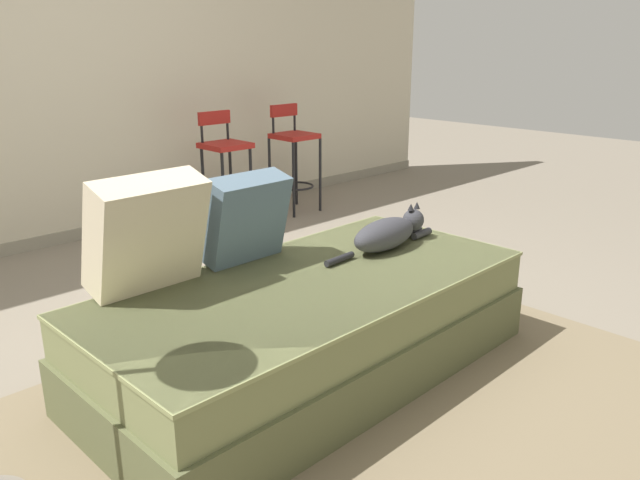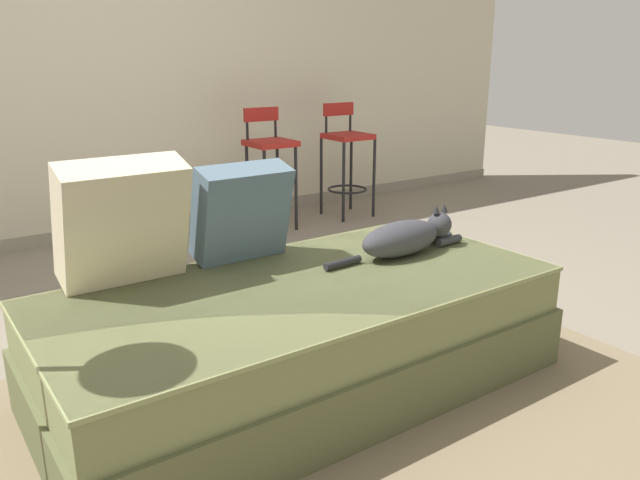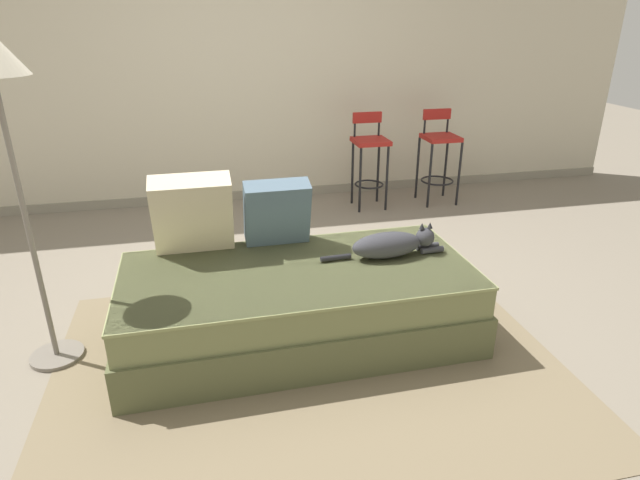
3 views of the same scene
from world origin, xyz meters
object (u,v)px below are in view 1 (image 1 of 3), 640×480
at_px(bar_stool_near_window, 225,160).
at_px(throw_pillow_middle, 245,218).
at_px(throw_pillow_corner, 147,233).
at_px(cat, 388,233).
at_px(bar_stool_by_doorway, 293,151).
at_px(couch, 311,325).

bearing_deg(bar_stool_near_window, throw_pillow_middle, -123.32).
relative_size(throw_pillow_corner, bar_stool_near_window, 0.54).
distance_m(throw_pillow_corner, cat, 1.17).
xyz_separation_m(bar_stool_near_window, bar_stool_by_doorway, (0.71, -0.00, -0.02)).
bearing_deg(throw_pillow_corner, bar_stool_by_doorway, 36.63).
height_order(throw_pillow_middle, bar_stool_near_window, bar_stool_near_window).
xyz_separation_m(throw_pillow_middle, bar_stool_by_doorway, (1.85, 1.74, -0.13)).
relative_size(couch, bar_stool_by_doorway, 2.22).
bearing_deg(couch, throw_pillow_middle, 98.23).
bearing_deg(couch, bar_stool_near_window, 62.76).
relative_size(throw_pillow_corner, throw_pillow_middle, 1.17).
relative_size(couch, throw_pillow_middle, 4.83).
bearing_deg(throw_pillow_middle, bar_stool_near_window, 56.68).
bearing_deg(cat, throw_pillow_middle, 152.10).
bearing_deg(cat, bar_stool_by_doorway, 59.22).
xyz_separation_m(couch, throw_pillow_middle, (-0.05, 0.38, 0.42)).
xyz_separation_m(couch, throw_pillow_corner, (-0.55, 0.37, 0.46)).
bearing_deg(cat, throw_pillow_corner, 163.89).
distance_m(throw_pillow_middle, cat, 0.71).
bearing_deg(couch, throw_pillow_corner, 146.07).
height_order(couch, throw_pillow_middle, throw_pillow_middle).
bearing_deg(cat, couch, -175.21).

